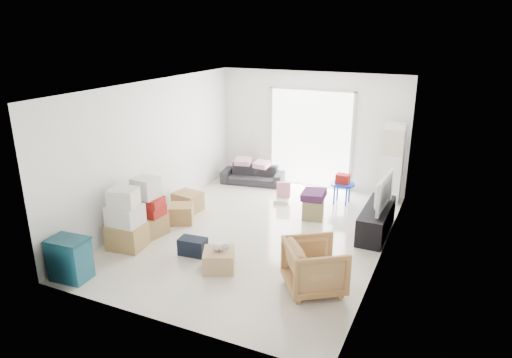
{
  "coord_description": "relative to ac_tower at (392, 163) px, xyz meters",
  "views": [
    {
      "loc": [
        3.21,
        -7.08,
        3.66
      ],
      "look_at": [
        -0.13,
        0.2,
        0.97
      ],
      "focal_mm": 32.0,
      "sensor_mm": 36.0,
      "label": 1
    }
  ],
  "objects": [
    {
      "name": "sliding_door",
      "position": [
        -1.95,
        0.33,
        0.37
      ],
      "size": [
        2.1,
        0.04,
        2.33
      ],
      "color": "white",
      "rests_on": "room_shell"
    },
    {
      "name": "armchair",
      "position": [
        -0.4,
        -4.08,
        -0.46
      ],
      "size": [
        1.07,
        1.08,
        0.82
      ],
      "primitive_type": "imported",
      "rotation": [
        0.0,
        0.0,
        2.18
      ],
      "color": "tan",
      "rests_on": "room_shell"
    },
    {
      "name": "toy_walker",
      "position": [
        -2.11,
        -1.02,
        -0.75
      ],
      "size": [
        0.39,
        0.37,
        0.44
      ],
      "rotation": [
        0.0,
        0.0,
        0.29
      ],
      "color": "silver",
      "rests_on": "room_shell"
    },
    {
      "name": "plush_bunny",
      "position": [
        -1.92,
        -4.14,
        -0.49
      ],
      "size": [
        0.27,
        0.15,
        0.14
      ],
      "rotation": [
        0.0,
        0.0,
        -0.27
      ],
      "color": "#B2ADA8",
      "rests_on": "wood_crate"
    },
    {
      "name": "duffel_bag",
      "position": [
        -2.59,
        -3.9,
        -0.73
      ],
      "size": [
        0.48,
        0.32,
        0.29
      ],
      "primitive_type": "cube",
      "rotation": [
        0.0,
        0.0,
        0.1
      ],
      "color": "black",
      "rests_on": "room_shell"
    },
    {
      "name": "kids_table",
      "position": [
        -0.91,
        -0.53,
        -0.4
      ],
      "size": [
        0.53,
        0.53,
        0.66
      ],
      "rotation": [
        0.0,
        0.0,
        0.2
      ],
      "color": "#0B33BE",
      "rests_on": "room_shell"
    },
    {
      "name": "pillow_right",
      "position": [
        -2.97,
        -0.19,
        -0.23
      ],
      "size": [
        0.39,
        0.33,
        0.12
      ],
      "primitive_type": "cube",
      "rotation": [
        0.0,
        0.0,
        -0.12
      ],
      "color": "#EFAEC4",
      "rests_on": "sofa"
    },
    {
      "name": "tv_console",
      "position": [
        0.05,
        -1.75,
        -0.62
      ],
      "size": [
        0.46,
        1.53,
        0.51
      ],
      "primitive_type": "cube",
      "color": "black",
      "rests_on": "room_shell"
    },
    {
      "name": "blanket",
      "position": [
        -1.22,
        -1.59,
        -0.41
      ],
      "size": [
        0.46,
        0.46,
        0.14
      ],
      "primitive_type": "cube",
      "rotation": [
        0.0,
        0.0,
        0.05
      ],
      "color": "#482050",
      "rests_on": "ottoman"
    },
    {
      "name": "storage_bins",
      "position": [
        -3.85,
        -5.33,
        -0.54
      ],
      "size": [
        0.61,
        0.45,
        0.66
      ],
      "rotation": [
        0.0,
        0.0,
        0.08
      ],
      "color": "navy",
      "rests_on": "room_shell"
    },
    {
      "name": "wood_crate",
      "position": [
        -1.95,
        -4.15,
        -0.71
      ],
      "size": [
        0.64,
        0.64,
        0.32
      ],
      "primitive_type": "cube",
      "rotation": [
        0.0,
        0.0,
        0.44
      ],
      "color": "tan",
      "rests_on": "room_shell"
    },
    {
      "name": "box_stack_a",
      "position": [
        -3.75,
        -4.16,
        -0.39
      ],
      "size": [
        0.65,
        0.56,
        1.09
      ],
      "rotation": [
        0.0,
        0.0,
        0.09
      ],
      "color": "tan",
      "rests_on": "room_shell"
    },
    {
      "name": "pillow_left",
      "position": [
        -3.5,
        -0.13,
        -0.22
      ],
      "size": [
        0.47,
        0.4,
        0.13
      ],
      "primitive_type": "cube",
      "rotation": [
        0.0,
        0.0,
        0.21
      ],
      "color": "#EFAEC4",
      "rests_on": "sofa"
    },
    {
      "name": "box_stack_c",
      "position": [
        -3.72,
        -2.28,
        -0.68
      ],
      "size": [
        0.6,
        0.52,
        0.39
      ],
      "rotation": [
        0.0,
        0.0,
        0.01
      ],
      "color": "tan",
      "rests_on": "room_shell"
    },
    {
      "name": "room_shell",
      "position": [
        -1.95,
        -2.65,
        0.48
      ],
      "size": [
        4.98,
        6.48,
        3.18
      ],
      "color": "silver",
      "rests_on": "ground"
    },
    {
      "name": "box_stack_b",
      "position": [
        -3.75,
        -3.56,
        -0.4
      ],
      "size": [
        0.63,
        0.63,
        1.1
      ],
      "rotation": [
        0.0,
        0.0,
        -0.09
      ],
      "color": "tan",
      "rests_on": "room_shell"
    },
    {
      "name": "ac_tower",
      "position": [
        0.0,
        0.0,
        0.0
      ],
      "size": [
        0.45,
        0.3,
        1.75
      ],
      "primitive_type": "cube",
      "color": "white",
      "rests_on": "room_shell"
    },
    {
      "name": "sofa",
      "position": [
        -3.22,
        -0.15,
        -0.58
      ],
      "size": [
        1.55,
        0.68,
        0.59
      ],
      "primitive_type": "imported",
      "rotation": [
        0.0,
        0.0,
        0.17
      ],
      "color": "#2C2B31",
      "rests_on": "room_shell"
    },
    {
      "name": "ottoman",
      "position": [
        -1.22,
        -1.59,
        -0.68
      ],
      "size": [
        0.47,
        0.47,
        0.4
      ],
      "primitive_type": "cube",
      "rotation": [
        0.0,
        0.0,
        0.19
      ],
      "color": "#918654",
      "rests_on": "room_shell"
    },
    {
      "name": "television",
      "position": [
        0.05,
        -1.75,
        -0.3
      ],
      "size": [
        0.67,
        1.09,
        0.14
      ],
      "primitive_type": "imported",
      "rotation": [
        0.0,
        0.0,
        1.52
      ],
      "color": "black",
      "rests_on": "tv_console"
    },
    {
      "name": "loose_box",
      "position": [
        -3.5,
        -2.85,
        -0.69
      ],
      "size": [
        0.58,
        0.58,
        0.36
      ],
      "primitive_type": "cube",
      "rotation": [
        0.0,
        0.0,
        0.46
      ],
      "color": "tan",
      "rests_on": "room_shell"
    }
  ]
}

